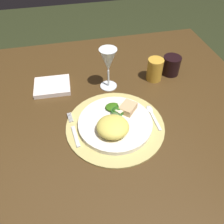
% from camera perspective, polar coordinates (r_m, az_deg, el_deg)
% --- Properties ---
extents(ground_plane, '(6.00, 6.00, 0.00)m').
position_cam_1_polar(ground_plane, '(1.45, -0.09, -19.51)').
color(ground_plane, '#272D17').
extents(dining_table, '(1.17, 1.07, 0.71)m').
position_cam_1_polar(dining_table, '(0.95, -0.13, -4.22)').
color(dining_table, '#442E16').
rests_on(dining_table, ground).
extents(placemat, '(0.34, 0.34, 0.01)m').
position_cam_1_polar(placemat, '(0.80, 0.79, -3.35)').
color(placemat, tan).
rests_on(placemat, dining_table).
extents(dinner_plate, '(0.25, 0.25, 0.02)m').
position_cam_1_polar(dinner_plate, '(0.79, 0.80, -2.77)').
color(dinner_plate, white).
rests_on(dinner_plate, placemat).
extents(pasta_serving, '(0.14, 0.13, 0.04)m').
position_cam_1_polar(pasta_serving, '(0.74, 0.20, -3.67)').
color(pasta_serving, '#DECA55').
rests_on(pasta_serving, dinner_plate).
extents(salad_greens, '(0.07, 0.09, 0.02)m').
position_cam_1_polar(salad_greens, '(0.81, 1.04, 0.25)').
color(salad_greens, '#295E15').
rests_on(salad_greens, dinner_plate).
extents(bread_piece, '(0.07, 0.07, 0.03)m').
position_cam_1_polar(bread_piece, '(0.81, 3.97, 1.04)').
color(bread_piece, tan).
rests_on(bread_piece, dinner_plate).
extents(fork, '(0.03, 0.16, 0.00)m').
position_cam_1_polar(fork, '(0.79, -9.36, -4.57)').
color(fork, silver).
rests_on(fork, placemat).
extents(spoon, '(0.02, 0.12, 0.01)m').
position_cam_1_polar(spoon, '(0.84, 9.80, -0.38)').
color(spoon, silver).
rests_on(spoon, placemat).
extents(napkin, '(0.15, 0.12, 0.02)m').
position_cam_1_polar(napkin, '(0.98, -14.53, 6.19)').
color(napkin, white).
rests_on(napkin, dining_table).
extents(wine_glass, '(0.07, 0.07, 0.17)m').
position_cam_1_polar(wine_glass, '(0.89, -0.95, 12.35)').
color(wine_glass, silver).
rests_on(wine_glass, dining_table).
extents(amber_tumbler, '(0.07, 0.07, 0.09)m').
position_cam_1_polar(amber_tumbler, '(0.99, 10.50, 10.28)').
color(amber_tumbler, gold).
rests_on(amber_tumbler, dining_table).
extents(dark_tumbler, '(0.08, 0.08, 0.08)m').
position_cam_1_polar(dark_tumbler, '(1.04, 14.41, 11.11)').
color(dark_tumbler, black).
rests_on(dark_tumbler, dining_table).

